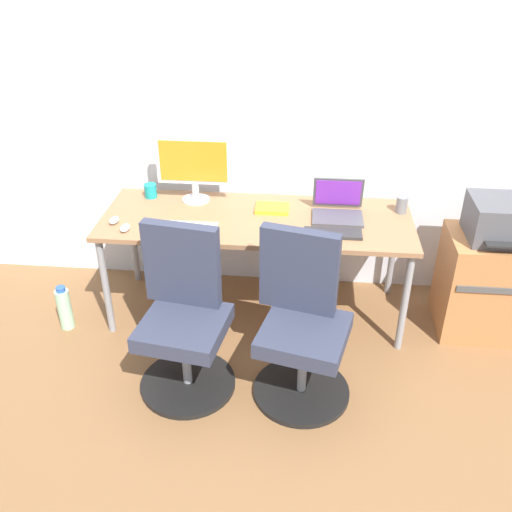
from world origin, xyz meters
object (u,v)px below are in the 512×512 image
(printer, at_px, (502,220))
(open_laptop, at_px, (338,207))
(office_chair_left, at_px, (184,319))
(side_cabinet, at_px, (486,284))
(water_bottle_on_floor, at_px, (65,308))
(office_chair_right, at_px, (302,326))
(desktop_monitor, at_px, (194,165))
(coffee_mug, at_px, (151,191))

(printer, relative_size, open_laptop, 1.29)
(office_chair_left, distance_m, side_cabinet, 1.90)
(office_chair_left, height_order, printer, office_chair_left)
(office_chair_left, bearing_deg, open_laptop, 43.09)
(printer, relative_size, water_bottle_on_floor, 1.29)
(printer, xyz_separation_m, open_laptop, (-0.95, 0.12, -0.02))
(printer, bearing_deg, office_chair_right, -150.01)
(water_bottle_on_floor, relative_size, desktop_monitor, 0.65)
(office_chair_right, height_order, printer, office_chair_right)
(desktop_monitor, xyz_separation_m, coffee_mug, (-0.31, 0.02, -0.20))
(printer, bearing_deg, desktop_monitor, 172.27)
(side_cabinet, relative_size, printer, 1.66)
(office_chair_right, bearing_deg, office_chair_left, 179.91)
(office_chair_right, height_order, side_cabinet, office_chair_right)
(office_chair_left, bearing_deg, side_cabinet, 20.30)
(open_laptop, bearing_deg, water_bottle_on_floor, -167.60)
(water_bottle_on_floor, bearing_deg, office_chair_right, -14.76)
(coffee_mug, bearing_deg, side_cabinet, -7.15)
(side_cabinet, bearing_deg, open_laptop, 173.04)
(printer, bearing_deg, coffee_mug, 172.82)
(office_chair_right, bearing_deg, open_laptop, 76.28)
(printer, height_order, water_bottle_on_floor, printer)
(office_chair_right, distance_m, water_bottle_on_floor, 1.60)
(side_cabinet, distance_m, desktop_monitor, 1.99)
(side_cabinet, bearing_deg, water_bottle_on_floor, -174.43)
(printer, height_order, desktop_monitor, desktop_monitor)
(side_cabinet, distance_m, water_bottle_on_floor, 2.68)
(printer, xyz_separation_m, coffee_mug, (-2.18, 0.27, -0.03))
(desktop_monitor, bearing_deg, printer, -7.73)
(desktop_monitor, distance_m, open_laptop, 0.95)
(open_laptop, bearing_deg, coffee_mug, 172.70)
(open_laptop, height_order, coffee_mug, open_laptop)
(office_chair_left, relative_size, printer, 2.35)
(printer, height_order, open_laptop, open_laptop)
(office_chair_left, height_order, coffee_mug, office_chair_left)
(office_chair_right, xyz_separation_m, printer, (1.14, 0.66, 0.36))
(side_cabinet, bearing_deg, office_chair_right, -149.98)
(desktop_monitor, bearing_deg, office_chair_right, -51.37)
(office_chair_left, relative_size, open_laptop, 3.03)
(coffee_mug, bearing_deg, water_bottle_on_floor, -132.28)
(printer, xyz_separation_m, water_bottle_on_floor, (-2.67, -0.26, -0.64))
(open_laptop, bearing_deg, desktop_monitor, 171.54)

